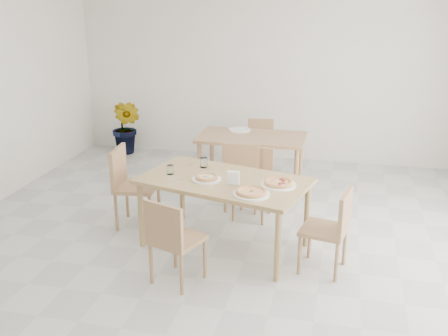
% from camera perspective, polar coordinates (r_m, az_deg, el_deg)
% --- Properties ---
extents(main_table, '(1.85, 1.33, 0.75)m').
position_cam_1_polar(main_table, '(5.35, -0.00, -1.97)').
color(main_table, '#A38B54').
rests_on(main_table, ground).
extents(chair_south, '(0.53, 0.53, 0.83)m').
position_cam_1_polar(chair_south, '(4.74, -5.69, -7.44)').
color(chair_south, '#A37D51').
rests_on(chair_south, ground).
extents(chair_north, '(0.44, 0.44, 0.82)m').
position_cam_1_polar(chair_north, '(6.19, 3.28, -1.05)').
color(chair_north, '#A37D51').
rests_on(chair_north, ground).
extents(chair_west, '(0.49, 0.49, 0.91)m').
position_cam_1_polar(chair_west, '(6.01, -10.27, -1.40)').
color(chair_west, '#A37D51').
rests_on(chair_west, ground).
extents(chair_east, '(0.48, 0.48, 0.83)m').
position_cam_1_polar(chair_east, '(5.04, 11.72, -6.14)').
color(chair_east, '#A37D51').
rests_on(chair_east, ground).
extents(plate_margherita, '(0.35, 0.35, 0.02)m').
position_cam_1_polar(plate_margherita, '(4.92, 2.99, -2.85)').
color(plate_margherita, white).
rests_on(plate_margherita, main_table).
extents(plate_mushroom, '(0.30, 0.30, 0.02)m').
position_cam_1_polar(plate_mushroom, '(5.30, -1.92, -1.24)').
color(plate_mushroom, white).
rests_on(plate_mushroom, main_table).
extents(plate_pepperoni, '(0.35, 0.35, 0.02)m').
position_cam_1_polar(plate_pepperoni, '(5.17, 5.92, -1.83)').
color(plate_pepperoni, white).
rests_on(plate_pepperoni, main_table).
extents(pizza_margherita, '(0.36, 0.36, 0.03)m').
position_cam_1_polar(pizza_margherita, '(4.91, 2.99, -2.60)').
color(pizza_margherita, '#EDB76F').
rests_on(pizza_margherita, plate_margherita).
extents(pizza_mushroom, '(0.29, 0.29, 0.03)m').
position_cam_1_polar(pizza_mushroom, '(5.29, -1.92, -1.01)').
color(pizza_mushroom, '#EDB76F').
rests_on(pizza_mushroom, plate_mushroom).
extents(pizza_pepperoni, '(0.30, 0.30, 0.03)m').
position_cam_1_polar(pizza_pepperoni, '(5.16, 5.93, -1.59)').
color(pizza_pepperoni, '#EDB76F').
rests_on(pizza_pepperoni, plate_pepperoni).
extents(tumbler_a, '(0.08, 0.08, 0.11)m').
position_cam_1_polar(tumbler_a, '(5.67, -2.23, 0.61)').
color(tumbler_a, white).
rests_on(tumbler_a, main_table).
extents(tumbler_b, '(0.07, 0.07, 0.10)m').
position_cam_1_polar(tumbler_b, '(5.48, -5.88, -0.19)').
color(tumbler_b, white).
rests_on(tumbler_b, main_table).
extents(napkin_holder, '(0.13, 0.07, 0.14)m').
position_cam_1_polar(napkin_holder, '(5.14, 1.00, -1.16)').
color(napkin_holder, silver).
rests_on(napkin_holder, main_table).
extents(fork_a, '(0.05, 0.19, 0.01)m').
position_cam_1_polar(fork_a, '(5.81, -3.38, 0.50)').
color(fork_a, silver).
rests_on(fork_a, main_table).
extents(fork_b, '(0.12, 0.17, 0.01)m').
position_cam_1_polar(fork_b, '(5.28, -5.37, -1.43)').
color(fork_b, silver).
rests_on(fork_b, main_table).
extents(second_table, '(1.40, 0.81, 0.75)m').
position_cam_1_polar(second_table, '(6.96, 3.03, 2.79)').
color(second_table, '#A37D51').
rests_on(second_table, ground).
extents(chair_back_s, '(0.46, 0.46, 0.88)m').
position_cam_1_polar(chair_back_s, '(6.31, 1.98, -0.31)').
color(chair_back_s, '#A37D51').
rests_on(chair_back_s, ground).
extents(chair_back_n, '(0.42, 0.42, 0.77)m').
position_cam_1_polar(chair_back_n, '(7.77, 3.93, 2.86)').
color(chair_back_n, '#A37D51').
rests_on(chair_back_n, ground).
extents(plate_empty, '(0.30, 0.30, 0.02)m').
position_cam_1_polar(plate_empty, '(7.20, 1.71, 4.18)').
color(plate_empty, white).
rests_on(plate_empty, second_table).
extents(potted_plant, '(0.59, 0.53, 0.90)m').
position_cam_1_polar(potted_plant, '(8.74, -10.56, 4.39)').
color(potted_plant, '#29611D').
rests_on(potted_plant, ground).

